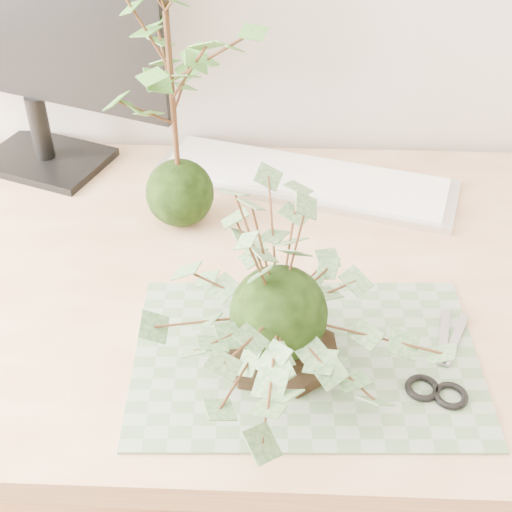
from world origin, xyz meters
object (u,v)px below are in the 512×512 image
ivy_kokedama (280,278)px  monitor (18,15)px  maple_kokedama (167,30)px  keyboard (304,179)px  desk (258,318)px

ivy_kokedama → monitor: 0.62m
maple_kokedama → keyboard: 0.36m
maple_kokedama → monitor: 0.31m
monitor → keyboard: bearing=13.6°
maple_kokedama → keyboard: size_ratio=0.83×
ivy_kokedama → monitor: size_ratio=0.87×
desk → ivy_kokedama: (0.03, -0.17, 0.22)m
ivy_kokedama → keyboard: ivy_kokedama is taller
keyboard → desk: bearing=-90.1°
desk → maple_kokedama: bearing=135.7°
desk → keyboard: (0.07, 0.23, 0.10)m
keyboard → ivy_kokedama: bearing=-79.4°
desk → maple_kokedama: (-0.12, 0.12, 0.39)m
desk → monitor: 0.59m
maple_kokedama → desk: bearing=-44.3°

